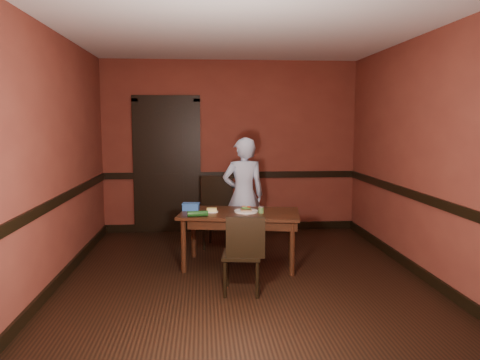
{
  "coord_description": "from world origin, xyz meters",
  "views": [
    {
      "loc": [
        -0.44,
        -5.16,
        1.73
      ],
      "look_at": [
        0.0,
        0.35,
        1.05
      ],
      "focal_mm": 35.0,
      "sensor_mm": 36.0,
      "label": 1
    }
  ],
  "objects": [
    {
      "name": "dado_back",
      "position": [
        0.0,
        2.23,
        0.9
      ],
      "size": [
        4.0,
        0.03,
        0.1
      ],
      "primitive_type": "cube",
      "color": "black",
      "rests_on": "ground"
    },
    {
      "name": "dado_right",
      "position": [
        1.99,
        0.0,
        0.9
      ],
      "size": [
        0.03,
        4.5,
        0.1
      ],
      "primitive_type": "cube",
      "color": "black",
      "rests_on": "ground"
    },
    {
      "name": "cheese_saucer",
      "position": [
        -0.34,
        0.38,
        0.68
      ],
      "size": [
        0.16,
        0.16,
        0.05
      ],
      "rotation": [
        0.0,
        0.0,
        0.28
      ],
      "color": "white",
      "rests_on": "dining_table"
    },
    {
      "name": "sauce_jar",
      "position": [
        0.25,
        0.27,
        0.7
      ],
      "size": [
        0.07,
        0.07,
        0.08
      ],
      "rotation": [
        0.0,
        0.0,
        0.08
      ],
      "color": "#4F7E3F",
      "rests_on": "dining_table"
    },
    {
      "name": "baseboard_back",
      "position": [
        0.0,
        2.23,
        0.06
      ],
      "size": [
        4.0,
        0.03,
        0.12
      ],
      "primitive_type": "cube",
      "color": "black",
      "rests_on": "ground"
    },
    {
      "name": "wall_front",
      "position": [
        0.0,
        -2.25,
        1.35
      ],
      "size": [
        4.0,
        0.02,
        2.7
      ],
      "primitive_type": "cube",
      "color": "maroon",
      "rests_on": "ground"
    },
    {
      "name": "floor",
      "position": [
        0.0,
        0.0,
        0.0
      ],
      "size": [
        4.0,
        4.5,
        0.01
      ],
      "primitive_type": "cube",
      "color": "black",
      "rests_on": "ground"
    },
    {
      "name": "chair_near",
      "position": [
        -0.05,
        -0.55,
        0.41
      ],
      "size": [
        0.43,
        0.43,
        0.82
      ],
      "primitive_type": null,
      "rotation": [
        0.0,
        0.0,
        3.01
      ],
      "color": "black",
      "rests_on": "floor"
    },
    {
      "name": "dining_table",
      "position": [
        -0.0,
        0.35,
        0.33
      ],
      "size": [
        1.52,
        1.02,
        0.66
      ],
      "primitive_type": "cube",
      "rotation": [
        0.0,
        0.0,
        -0.17
      ],
      "color": "black",
      "rests_on": "floor"
    },
    {
      "name": "sandwich_plate",
      "position": [
        0.07,
        0.35,
        0.68
      ],
      "size": [
        0.29,
        0.29,
        0.07
      ],
      "rotation": [
        0.0,
        0.0,
        -0.36
      ],
      "color": "white",
      "rests_on": "dining_table"
    },
    {
      "name": "food_tub",
      "position": [
        -0.59,
        0.53,
        0.71
      ],
      "size": [
        0.22,
        0.17,
        0.09
      ],
      "rotation": [
        0.0,
        0.0,
        -0.12
      ],
      "color": "blue",
      "rests_on": "dining_table"
    },
    {
      "name": "wall_left",
      "position": [
        -2.0,
        0.0,
        1.35
      ],
      "size": [
        0.02,
        4.5,
        2.7
      ],
      "primitive_type": "cube",
      "color": "maroon",
      "rests_on": "ground"
    },
    {
      "name": "wall_right",
      "position": [
        2.0,
        0.0,
        1.35
      ],
      "size": [
        0.02,
        4.5,
        2.7
      ],
      "primitive_type": "cube",
      "color": "maroon",
      "rests_on": "ground"
    },
    {
      "name": "person",
      "position": [
        0.09,
        0.94,
        0.77
      ],
      "size": [
        0.6,
        0.43,
        1.54
      ],
      "primitive_type": "imported",
      "rotation": [
        0.0,
        0.0,
        3.26
      ],
      "color": "#A8BCD7",
      "rests_on": "floor"
    },
    {
      "name": "door",
      "position": [
        -1.0,
        2.22,
        1.09
      ],
      "size": [
        1.05,
        0.07,
        2.2
      ],
      "color": "black",
      "rests_on": "ground"
    },
    {
      "name": "baseboard_right",
      "position": [
        1.99,
        0.0,
        0.06
      ],
      "size": [
        0.03,
        4.5,
        0.12
      ],
      "primitive_type": "cube",
      "color": "black",
      "rests_on": "ground"
    },
    {
      "name": "ceiling",
      "position": [
        0.0,
        0.0,
        2.7
      ],
      "size": [
        4.0,
        4.5,
        0.01
      ],
      "primitive_type": "cube",
      "color": "silver",
      "rests_on": "ground"
    },
    {
      "name": "wall_back",
      "position": [
        0.0,
        2.25,
        1.35
      ],
      "size": [
        4.0,
        0.02,
        2.7
      ],
      "primitive_type": "cube",
      "color": "maroon",
      "rests_on": "ground"
    },
    {
      "name": "baseboard_left",
      "position": [
        -1.99,
        0.0,
        0.06
      ],
      "size": [
        0.03,
        4.5,
        0.12
      ],
      "primitive_type": "cube",
      "color": "black",
      "rests_on": "ground"
    },
    {
      "name": "wrapped_veg",
      "position": [
        -0.5,
        0.12,
        0.69
      ],
      "size": [
        0.24,
        0.1,
        0.07
      ],
      "primitive_type": "cylinder",
      "rotation": [
        0.0,
        1.57,
        0.14
      ],
      "color": "#154315",
      "rests_on": "dining_table"
    },
    {
      "name": "chair_far",
      "position": [
        -0.19,
        1.23,
        0.49
      ],
      "size": [
        0.55,
        0.55,
        0.97
      ],
      "primitive_type": null,
      "rotation": [
        0.0,
        0.0,
        -0.23
      ],
      "color": "black",
      "rests_on": "floor"
    },
    {
      "name": "dado_left",
      "position": [
        -1.99,
        0.0,
        0.9
      ],
      "size": [
        0.03,
        4.5,
        0.1
      ],
      "primitive_type": "cube",
      "color": "black",
      "rests_on": "ground"
    }
  ]
}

